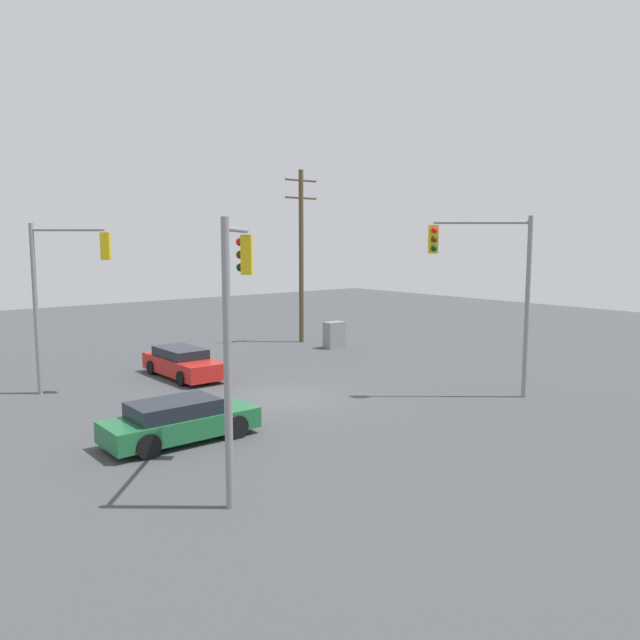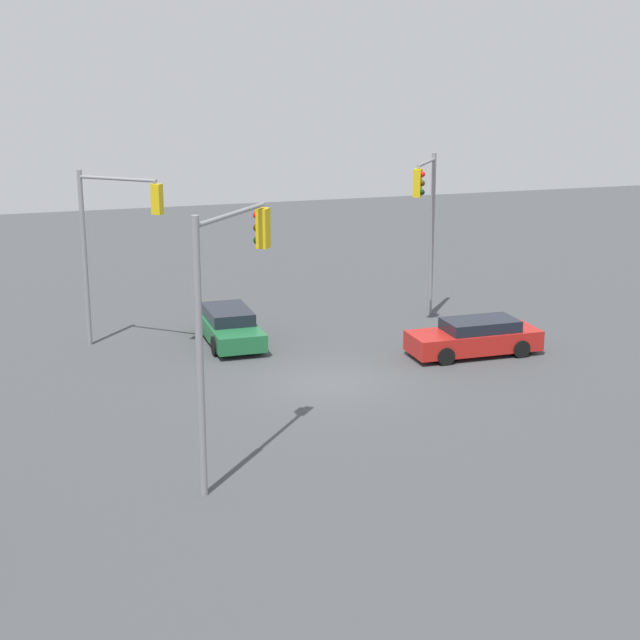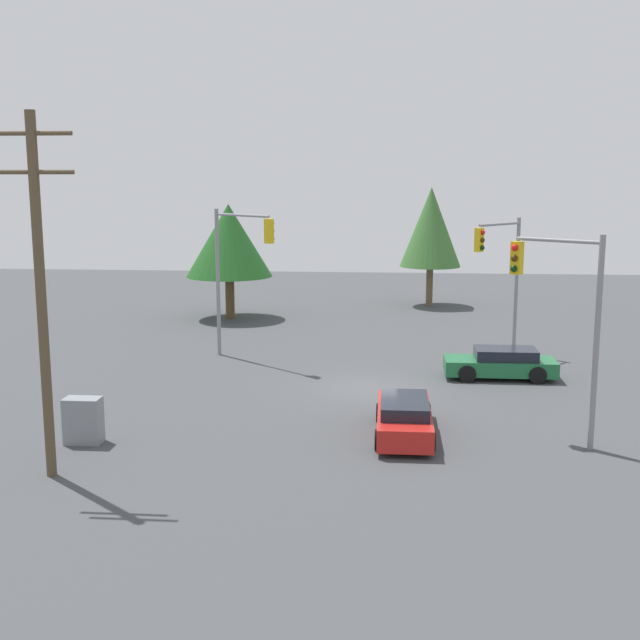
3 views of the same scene
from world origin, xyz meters
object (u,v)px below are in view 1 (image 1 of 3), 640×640
object	(u,v)px
sedan_green	(179,421)
electrical_cabinet	(334,335)
traffic_signal_cross	(235,308)
traffic_signal_aux	(491,275)
sedan_red	(183,363)
traffic_signal_main	(63,280)

from	to	relation	value
sedan_green	electrical_cabinet	distance (m)	17.21
traffic_signal_cross	traffic_signal_aux	size ratio (longest dim) A/B	0.94
sedan_red	traffic_signal_cross	bearing A→B (deg)	68.99
sedan_red	traffic_signal_main	xyz separation A→B (m)	(4.85, -0.15, 3.83)
traffic_signal_main	electrical_cabinet	size ratio (longest dim) A/B	4.52
sedan_red	electrical_cabinet	bearing A→B (deg)	-171.21
sedan_red	traffic_signal_cross	xyz separation A→B (m)	(4.63, 12.06, 3.75)
traffic_signal_main	traffic_signal_cross	bearing A→B (deg)	-52.43
sedan_red	traffic_signal_aux	distance (m)	13.58
sedan_red	electrical_cabinet	size ratio (longest dim) A/B	3.22
traffic_signal_main	traffic_signal_cross	world-z (taller)	traffic_signal_main
sedan_red	sedan_green	xyz separation A→B (m)	(4.18, 8.04, -0.00)
sedan_green	traffic_signal_aux	distance (m)	12.57
sedan_green	traffic_signal_main	world-z (taller)	traffic_signal_main
traffic_signal_cross	traffic_signal_aux	bearing A→B (deg)	-42.49
electrical_cabinet	traffic_signal_aux	bearing A→B (deg)	77.62
electrical_cabinet	sedan_green	bearing A→B (deg)	33.89
traffic_signal_main	electrical_cabinet	xyz separation A→B (m)	(-14.96, -1.41, -3.73)
sedan_red	traffic_signal_main	world-z (taller)	traffic_signal_main
electrical_cabinet	traffic_signal_main	bearing A→B (deg)	5.40
sedan_red	traffic_signal_cross	size ratio (longest dim) A/B	0.73
traffic_signal_aux	electrical_cabinet	world-z (taller)	traffic_signal_aux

